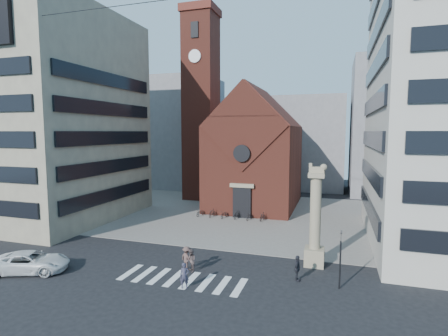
{
  "coord_description": "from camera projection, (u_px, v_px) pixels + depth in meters",
  "views": [
    {
      "loc": [
        11.45,
        -26.46,
        11.24
      ],
      "look_at": [
        0.39,
        8.0,
        7.48
      ],
      "focal_mm": 28.0,
      "sensor_mm": 36.0,
      "label": 1
    }
  ],
  "objects": [
    {
      "name": "ground",
      "position": [
        191.0,
        264.0,
        29.7
      ],
      "size": [
        120.0,
        120.0,
        0.0
      ],
      "primitive_type": "plane",
      "color": "black",
      "rests_on": "ground"
    },
    {
      "name": "piazza",
      "position": [
        246.0,
        214.0,
        47.69
      ],
      "size": [
        46.0,
        30.0,
        0.05
      ],
      "primitive_type": "cube",
      "color": "gray",
      "rests_on": "ground"
    },
    {
      "name": "zebra_crossing",
      "position": [
        182.0,
        279.0,
        26.69
      ],
      "size": [
        10.2,
        3.2,
        0.01
      ],
      "primitive_type": null,
      "color": "white",
      "rests_on": "ground"
    },
    {
      "name": "church",
      "position": [
        256.0,
        153.0,
        52.59
      ],
      "size": [
        12.0,
        16.65,
        18.0
      ],
      "color": "maroon",
      "rests_on": "ground"
    },
    {
      "name": "campanile",
      "position": [
        201.0,
        104.0,
        57.63
      ],
      "size": [
        5.5,
        5.5,
        31.2
      ],
      "color": "maroon",
      "rests_on": "ground"
    },
    {
      "name": "building_left",
      "position": [
        49.0,
        118.0,
        45.13
      ],
      "size": [
        18.0,
        20.0,
        26.0
      ],
      "primitive_type": "cube",
      "color": "tan",
      "rests_on": "ground"
    },
    {
      "name": "bg_block_left",
      "position": [
        178.0,
        133.0,
        72.53
      ],
      "size": [
        16.0,
        14.0,
        22.0
      ],
      "primitive_type": "cube",
      "color": "gray",
      "rests_on": "ground"
    },
    {
      "name": "bg_block_mid",
      "position": [
        307.0,
        143.0,
        69.56
      ],
      "size": [
        14.0,
        12.0,
        18.0
      ],
      "primitive_type": "cube",
      "color": "gray",
      "rests_on": "ground"
    },
    {
      "name": "bg_block_right",
      "position": [
        399.0,
        127.0,
        61.55
      ],
      "size": [
        16.0,
        14.0,
        24.0
      ],
      "primitive_type": "cube",
      "color": "gray",
      "rests_on": "ground"
    },
    {
      "name": "lion_column",
      "position": [
        315.0,
        225.0,
        29.14
      ],
      "size": [
        1.63,
        1.6,
        8.68
      ],
      "color": "gray",
      "rests_on": "ground"
    },
    {
      "name": "traffic_light",
      "position": [
        340.0,
        258.0,
        24.87
      ],
      "size": [
        0.13,
        0.16,
        4.3
      ],
      "color": "black",
      "rests_on": "ground"
    },
    {
      "name": "white_car",
      "position": [
        30.0,
        262.0,
        28.0
      ],
      "size": [
        6.51,
        4.66,
        1.65
      ],
      "primitive_type": "imported",
      "rotation": [
        0.0,
        0.0,
        1.93
      ],
      "color": "white",
      "rests_on": "ground"
    },
    {
      "name": "pedestrian_0",
      "position": [
        184.0,
        276.0,
        25.11
      ],
      "size": [
        0.8,
        0.7,
        1.85
      ],
      "primitive_type": "imported",
      "rotation": [
        0.0,
        0.0,
        0.47
      ],
      "color": "#333144",
      "rests_on": "ground"
    },
    {
      "name": "pedestrian_1",
      "position": [
        191.0,
        261.0,
        28.01
      ],
      "size": [
        1.09,
        1.13,
        1.84
      ],
      "primitive_type": "imported",
      "rotation": [
        0.0,
        0.0,
        -0.93
      ],
      "color": "#544443",
      "rests_on": "ground"
    },
    {
      "name": "pedestrian_2",
      "position": [
        297.0,
        268.0,
        26.3
      ],
      "size": [
        0.55,
        1.18,
        1.98
      ],
      "primitive_type": "imported",
      "rotation": [
        0.0,
        0.0,
        1.51
      ],
      "color": "#26262E",
      "rests_on": "ground"
    },
    {
      "name": "pedestrian_3",
      "position": [
        187.0,
        258.0,
        28.54
      ],
      "size": [
        1.43,
        1.21,
        1.92
      ],
      "primitive_type": "imported",
      "rotation": [
        0.0,
        0.0,
        2.66
      ],
      "color": "brown",
      "rests_on": "ground"
    },
    {
      "name": "scooter_0",
      "position": [
        200.0,
        212.0,
        46.56
      ],
      "size": [
        0.95,
        1.85,
        0.93
      ],
      "primitive_type": "imported",
      "rotation": [
        0.0,
        0.0,
        -0.19
      ],
      "color": "black",
      "rests_on": "piazza"
    },
    {
      "name": "scooter_1",
      "position": [
        212.0,
        213.0,
        46.05
      ],
      "size": [
        0.81,
        1.77,
        1.03
      ],
      "primitive_type": "imported",
      "rotation": [
        0.0,
        0.0,
        -0.19
      ],
      "color": "black",
      "rests_on": "piazza"
    },
    {
      "name": "scooter_2",
      "position": [
        224.0,
        214.0,
        45.54
      ],
      "size": [
        0.95,
        1.85,
        0.93
      ],
      "primitive_type": "imported",
      "rotation": [
        0.0,
        0.0,
        -0.19
      ],
      "color": "black",
      "rests_on": "piazza"
    },
    {
      "name": "scooter_3",
      "position": [
        237.0,
        215.0,
        45.02
      ],
      "size": [
        0.81,
        1.77,
        1.03
      ],
      "primitive_type": "imported",
      "rotation": [
        0.0,
        0.0,
        -0.19
      ],
      "color": "black",
      "rests_on": "piazza"
    },
    {
      "name": "scooter_4",
      "position": [
        249.0,
        216.0,
        44.52
      ],
      "size": [
        0.95,
        1.85,
        0.93
      ],
      "primitive_type": "imported",
      "rotation": [
        0.0,
        0.0,
        -0.19
      ],
      "color": "black",
      "rests_on": "piazza"
    },
    {
      "name": "scooter_5",
      "position": [
        262.0,
        217.0,
        44.0
      ],
      "size": [
        0.81,
        1.77,
        1.03
      ],
      "primitive_type": "imported",
      "rotation": [
        0.0,
        0.0,
        -0.19
      ],
      "color": "black",
      "rests_on": "piazza"
    }
  ]
}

